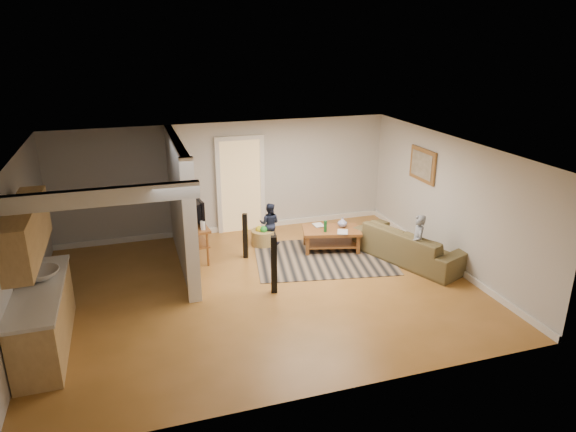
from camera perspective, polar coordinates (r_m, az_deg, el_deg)
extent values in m
plane|color=brown|center=(9.27, -2.90, -8.02)|extent=(7.50, 7.50, 0.00)
cube|color=#B9B6B1|center=(11.56, -6.84, 4.19)|extent=(7.50, 0.04, 2.50)
cube|color=#B9B6B1|center=(8.69, -27.74, -3.27)|extent=(0.04, 6.00, 2.50)
cube|color=#B9B6B1|center=(10.30, 17.57, 1.47)|extent=(0.04, 6.00, 2.50)
cube|color=white|center=(8.41, -3.20, 7.25)|extent=(7.50, 6.00, 0.04)
cube|color=#B9B6B1|center=(9.93, -11.91, 1.31)|extent=(0.15, 3.10, 2.50)
cube|color=white|center=(8.47, -10.75, -1.82)|extent=(0.22, 0.10, 2.50)
cube|color=white|center=(11.90, -6.58, -1.38)|extent=(7.50, 0.04, 0.12)
cube|color=white|center=(10.70, 16.79, -4.61)|extent=(0.04, 6.00, 0.12)
cube|color=#D8B272|center=(11.61, -5.29, 3.29)|extent=(0.90, 0.06, 2.10)
cube|color=tan|center=(8.25, -25.50, -10.29)|extent=(0.60, 2.20, 0.90)
cube|color=beige|center=(8.04, -25.99, -7.37)|extent=(0.64, 2.24, 0.05)
cube|color=tan|center=(7.71, -27.10, -1.51)|extent=(0.35, 2.00, 0.70)
imported|color=silver|center=(8.30, -25.76, -6.31)|extent=(0.54, 0.54, 0.19)
cube|color=black|center=(9.14, -11.19, 3.71)|extent=(0.03, 0.40, 0.34)
cube|color=black|center=(9.62, -11.55, 4.48)|extent=(0.03, 0.40, 0.34)
cube|color=black|center=(10.10, -11.88, 5.18)|extent=(0.03, 0.40, 0.34)
cube|color=brown|center=(10.94, 14.72, 5.51)|extent=(0.04, 0.90, 0.68)
cube|color=black|center=(10.47, 3.95, -4.63)|extent=(3.02, 2.44, 0.01)
imported|color=#403320|center=(10.64, 13.25, -4.77)|extent=(1.70, 2.47, 0.67)
cube|color=brown|center=(10.71, 4.84, -1.59)|extent=(1.32, 0.96, 0.06)
cube|color=silver|center=(10.71, 4.84, -1.57)|extent=(0.82, 0.59, 0.02)
cube|color=brown|center=(10.82, 4.80, -3.00)|extent=(1.20, 0.84, 0.03)
cube|color=brown|center=(10.48, 2.17, -3.30)|extent=(0.08, 0.08, 0.43)
cube|color=brown|center=(10.62, 7.80, -3.16)|extent=(0.08, 0.08, 0.43)
cube|color=brown|center=(10.99, 1.92, -2.19)|extent=(0.08, 0.08, 0.43)
cube|color=brown|center=(11.13, 7.28, -2.06)|extent=(0.08, 0.08, 0.43)
imported|color=navy|center=(10.85, 6.05, -1.20)|extent=(0.24, 0.24, 0.21)
cylinder|color=#125222|center=(10.51, 4.17, -1.15)|extent=(0.06, 0.06, 0.24)
imported|color=#998C4C|center=(10.83, 2.91, -1.15)|extent=(0.20, 0.27, 0.02)
imported|color=#66594C|center=(10.54, 5.52, -1.82)|extent=(0.31, 0.35, 0.02)
cube|color=brown|center=(10.39, -10.51, -0.89)|extent=(0.55, 1.21, 0.05)
cube|color=brown|center=(10.51, -10.40, -2.54)|extent=(0.49, 1.11, 0.03)
cylinder|color=brown|center=(10.03, -10.54, -3.83)|extent=(0.05, 0.05, 0.72)
cylinder|color=brown|center=(10.96, -11.75, -1.86)|extent=(0.05, 0.05, 0.72)
cylinder|color=brown|center=(10.09, -8.92, -3.58)|extent=(0.05, 0.05, 0.72)
cylinder|color=brown|center=(11.01, -10.26, -1.65)|extent=(0.05, 0.05, 0.72)
imported|color=black|center=(10.39, -10.41, -0.75)|extent=(0.22, 0.95, 0.55)
cylinder|color=white|center=(9.97, -9.43, -1.03)|extent=(0.10, 0.10, 0.18)
cube|color=black|center=(8.91, -1.56, -5.43)|extent=(0.13, 0.13, 1.05)
cube|color=black|center=(10.32, -4.77, -2.21)|extent=(0.12, 0.12, 0.94)
cylinder|color=olive|center=(11.04, -2.79, -2.40)|extent=(0.50, 0.50, 0.33)
sphere|color=#BC3F17|center=(11.03, -2.54, -1.49)|extent=(0.15, 0.15, 0.15)
sphere|color=gold|center=(10.97, -3.23, -1.50)|extent=(0.15, 0.15, 0.15)
sphere|color=green|center=(10.90, -2.72, -1.51)|extent=(0.15, 0.15, 0.15)
imported|color=slate|center=(10.22, 13.92, -5.86)|extent=(0.39, 0.47, 1.12)
imported|color=#1B2138|center=(11.16, -2.04, -3.05)|extent=(0.55, 0.51, 0.91)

